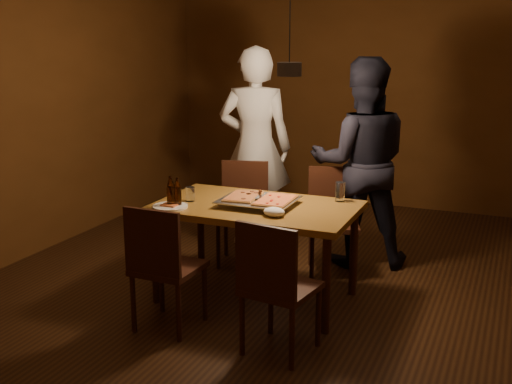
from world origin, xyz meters
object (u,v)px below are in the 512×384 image
at_px(beer_bottle_b, 177,192).
at_px(pendant_lamp, 289,68).
at_px(dining_table, 256,214).
at_px(chair_near_right, 274,277).
at_px(chair_far_right, 333,210).
at_px(chair_near_left, 161,257).
at_px(diner_white, 255,147).
at_px(chair_far_left, 243,202).
at_px(pizza_tray, 258,202).
at_px(beer_bottle_a, 171,192).
at_px(plate_slice, 170,206).
at_px(diner_dark, 361,163).

height_order(beer_bottle_b, pendant_lamp, pendant_lamp).
height_order(dining_table, chair_near_right, chair_near_right).
xyz_separation_m(chair_far_right, chair_near_left, (-0.73, -1.60, 0.00)).
bearing_deg(diner_white, chair_far_left, 86.47).
xyz_separation_m(chair_near_left, pizza_tray, (0.39, 0.77, 0.24)).
bearing_deg(diner_white, beer_bottle_a, 75.00).
bearing_deg(chair_near_right, dining_table, 128.69).
bearing_deg(chair_far_right, plate_slice, 31.64).
bearing_deg(chair_near_left, diner_dark, 65.86).
xyz_separation_m(chair_far_left, beer_bottle_a, (-0.11, -1.07, 0.33)).
height_order(chair_near_right, diner_white, diner_white).
relative_size(chair_near_right, diner_white, 0.26).
height_order(pizza_tray, beer_bottle_b, beer_bottle_b).
xyz_separation_m(chair_near_right, pendant_lamp, (-0.28, 1.00, 1.22)).
bearing_deg(beer_bottle_a, beer_bottle_b, 38.01).
bearing_deg(chair_near_right, diner_white, 124.71).
distance_m(chair_far_left, pendant_lamp, 1.49).
bearing_deg(diner_white, pendant_lamp, 109.39).
bearing_deg(pendant_lamp, chair_near_left, -120.11).
distance_m(beer_bottle_b, diner_dark, 1.73).
bearing_deg(beer_bottle_a, chair_near_right, -26.52).
height_order(dining_table, beer_bottle_a, beer_bottle_a).
distance_m(beer_bottle_a, pendant_lamp, 1.26).
bearing_deg(diner_white, diner_dark, 156.62).
xyz_separation_m(plate_slice, diner_dark, (1.08, 1.42, 0.15)).
bearing_deg(beer_bottle_b, diner_white, 90.96).
relative_size(dining_table, diner_dark, 0.82).
distance_m(chair_far_right, plate_slice, 1.49).
xyz_separation_m(beer_bottle_a, pendant_lamp, (0.74, 0.49, 0.89)).
height_order(beer_bottle_a, beer_bottle_b, beer_bottle_a).
height_order(dining_table, pizza_tray, pizza_tray).
xyz_separation_m(dining_table, diner_dark, (0.53, 1.11, 0.23)).
relative_size(chair_far_right, chair_near_right, 1.11).
relative_size(plate_slice, pendant_lamp, 0.24).
xyz_separation_m(diner_dark, pendant_lamp, (-0.34, -0.92, 0.85)).
height_order(chair_far_right, beer_bottle_a, beer_bottle_a).
relative_size(chair_near_left, diner_white, 0.26).
distance_m(dining_table, chair_near_right, 0.94).
xyz_separation_m(beer_bottle_a, plate_slice, (-0.00, -0.02, -0.11)).
bearing_deg(chair_near_left, pendant_lamp, 61.27).
xyz_separation_m(plate_slice, diner_white, (0.01, 1.59, 0.19)).
xyz_separation_m(chair_near_left, pendant_lamp, (0.55, 0.96, 1.22)).
bearing_deg(beer_bottle_b, chair_near_left, -73.34).
xyz_separation_m(chair_far_right, pizza_tray, (-0.34, -0.84, 0.24)).
bearing_deg(plate_slice, chair_far_left, 84.08).
bearing_deg(plate_slice, pendant_lamp, 34.18).
distance_m(chair_near_right, pizza_tray, 0.95).
distance_m(chair_near_left, pizza_tray, 0.89).
distance_m(chair_far_right, pizza_tray, 0.94).
bearing_deg(diner_white, chair_far_right, 139.65).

